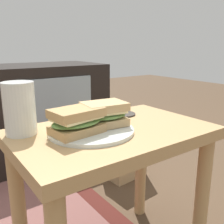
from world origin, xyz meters
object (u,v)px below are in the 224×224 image
beer_glass (20,110)px  sandwich_back (104,114)px  plate (91,131)px  sandwich_front (76,121)px  tv_cabinet (24,115)px  paper_bag (124,146)px  coaster (124,114)px

beer_glass → sandwich_back: bearing=-24.6°
plate → sandwich_front: sandwich_front is taller
sandwich_back → tv_cabinet: bearing=87.2°
paper_bag → sandwich_front: bearing=-139.4°
coaster → paper_bag: bearing=51.0°
sandwich_front → coaster: sandwich_front is taller
tv_cabinet → plate: 0.96m
tv_cabinet → sandwich_front: bearing=-98.4°
plate → beer_glass: bearing=148.0°
plate → sandwich_front: (-0.05, -0.00, 0.04)m
sandwich_front → sandwich_back: bearing=5.9°
sandwich_back → coaster: sandwich_back is taller
tv_cabinet → paper_bag: size_ratio=2.76×
sandwich_front → beer_glass: (-0.11, 0.10, 0.02)m
sandwich_front → beer_glass: bearing=136.9°
plate → beer_glass: size_ratio=1.67×
plate → beer_glass: (-0.16, 0.10, 0.06)m
tv_cabinet → sandwich_front: size_ratio=6.43×
beer_glass → paper_bag: beer_glass is taller
paper_bag → tv_cabinet: bearing=125.5°
beer_glass → coaster: beer_glass is taller
sandwich_front → sandwich_back: 0.10m
sandwich_back → coaster: 0.17m
plate → sandwich_back: 0.06m
sandwich_back → paper_bag: bearing=45.9°
beer_glass → plate: bearing=-32.0°
sandwich_front → beer_glass: beer_glass is taller
coaster → paper_bag: size_ratio=0.23×
plate → sandwich_front: bearing=-174.1°
sandwich_front → paper_bag: size_ratio=0.43×
tv_cabinet → paper_bag: tv_cabinet is taller
tv_cabinet → sandwich_front: (-0.14, -0.94, 0.21)m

